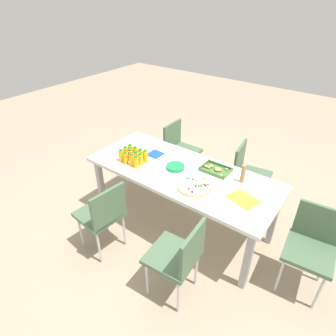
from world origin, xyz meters
TOP-DOWN VIEW (x-y plane):
  - ground_plane at (0.00, 0.00)m, footprint 12.00×12.00m
  - party_table at (0.00, 0.00)m, footprint 2.04×0.84m
  - chair_near_right at (0.50, -0.75)m, footprint 0.43×0.43m
  - chair_far_right at (0.43, 0.77)m, footprint 0.45×0.45m
  - chair_end at (1.35, 0.04)m, footprint 0.43×0.43m
  - chair_near_left at (-0.39, -0.78)m, footprint 0.44×0.44m
  - chair_far_left at (-0.57, 0.78)m, footprint 0.40×0.40m
  - juice_bottle_0 at (-0.65, -0.23)m, footprint 0.06×0.06m
  - juice_bottle_1 at (-0.58, -0.24)m, footprint 0.05×0.05m
  - juice_bottle_2 at (-0.49, -0.23)m, footprint 0.05×0.05m
  - juice_bottle_3 at (-0.43, -0.24)m, footprint 0.06×0.06m
  - juice_bottle_4 at (-0.65, -0.16)m, footprint 0.05×0.05m
  - juice_bottle_5 at (-0.58, -0.16)m, footprint 0.06×0.06m
  - juice_bottle_6 at (-0.50, -0.16)m, footprint 0.06×0.06m
  - juice_bottle_7 at (-0.43, -0.16)m, footprint 0.06×0.06m
  - juice_bottle_8 at (-0.64, -0.09)m, footprint 0.06×0.06m
  - juice_bottle_9 at (-0.57, -0.08)m, footprint 0.06×0.06m
  - juice_bottle_10 at (-0.50, -0.08)m, footprint 0.06×0.06m
  - juice_bottle_11 at (-0.42, -0.09)m, footprint 0.05×0.05m
  - fruit_pizza at (0.26, -0.16)m, footprint 0.34×0.34m
  - snack_tray at (0.28, 0.22)m, footprint 0.30×0.21m
  - plate_stack at (-0.08, -0.00)m, footprint 0.20×0.20m
  - napkin_stack at (-0.44, 0.10)m, footprint 0.15×0.15m
  - cardboard_tube at (0.58, 0.19)m, footprint 0.04×0.04m
  - paper_folder at (0.71, -0.06)m, footprint 0.30×0.26m

SIDE VIEW (x-z plane):
  - ground_plane at x=0.00m, z-range 0.00..0.00m
  - chair_near_right at x=0.50m, z-range 0.09..0.92m
  - chair_far_right at x=0.43m, z-range 0.09..0.92m
  - chair_end at x=1.35m, z-range 0.09..0.92m
  - chair_near_left at x=-0.39m, z-range 0.09..0.92m
  - chair_far_left at x=-0.57m, z-range 0.09..0.92m
  - party_table at x=0.00m, z-range 0.30..1.04m
  - paper_folder at x=0.71m, z-range 0.74..0.75m
  - napkin_stack at x=-0.44m, z-range 0.74..0.75m
  - fruit_pizza at x=0.26m, z-range 0.73..0.78m
  - snack_tray at x=0.28m, z-range 0.73..0.77m
  - plate_stack at x=-0.08m, z-range 0.74..0.78m
  - juice_bottle_10 at x=-0.50m, z-range 0.74..0.87m
  - juice_bottle_6 at x=-0.50m, z-range 0.74..0.87m
  - juice_bottle_9 at x=-0.57m, z-range 0.74..0.87m
  - juice_bottle_5 at x=-0.58m, z-range 0.74..0.87m
  - juice_bottle_7 at x=-0.43m, z-range 0.74..0.87m
  - juice_bottle_1 at x=-0.58m, z-range 0.74..0.88m
  - juice_bottle_2 at x=-0.49m, z-range 0.74..0.88m
  - juice_bottle_3 at x=-0.43m, z-range 0.74..0.88m
  - juice_bottle_0 at x=-0.65m, z-range 0.74..0.88m
  - juice_bottle_11 at x=-0.42m, z-range 0.74..0.88m
  - juice_bottle_8 at x=-0.64m, z-range 0.74..0.88m
  - juice_bottle_4 at x=-0.65m, z-range 0.74..0.89m
  - cardboard_tube at x=0.58m, z-range 0.74..0.93m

